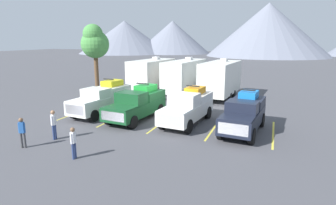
# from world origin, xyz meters

# --- Properties ---
(ground_plane) EXTENTS (240.00, 240.00, 0.00)m
(ground_plane) POSITION_xyz_m (0.00, 0.00, 0.00)
(ground_plane) COLOR #47474C
(pickup_truck_a) EXTENTS (2.51, 5.79, 2.65)m
(pickup_truck_a) POSITION_xyz_m (-5.28, -0.33, 1.20)
(pickup_truck_a) COLOR white
(pickup_truck_a) RESTS_ON ground
(pickup_truck_b) EXTENTS (2.64, 5.63, 2.54)m
(pickup_truck_b) POSITION_xyz_m (-2.04, -0.81, 1.17)
(pickup_truck_b) COLOR #144723
(pickup_truck_b) RESTS_ON ground
(pickup_truck_c) EXTENTS (2.52, 5.76, 2.51)m
(pickup_truck_c) POSITION_xyz_m (1.69, -0.44, 1.18)
(pickup_truck_c) COLOR white
(pickup_truck_c) RESTS_ON ground
(pickup_truck_d) EXTENTS (2.49, 5.44, 2.58)m
(pickup_truck_d) POSITION_xyz_m (5.53, -1.06, 1.18)
(pickup_truck_d) COLOR black
(pickup_truck_d) RESTS_ON ground
(lot_stripe_a) EXTENTS (0.12, 5.50, 0.01)m
(lot_stripe_a) POSITION_xyz_m (-7.33, -0.89, 0.00)
(lot_stripe_a) COLOR gold
(lot_stripe_a) RESTS_ON ground
(lot_stripe_b) EXTENTS (0.12, 5.50, 0.01)m
(lot_stripe_b) POSITION_xyz_m (-3.67, -0.89, 0.00)
(lot_stripe_b) COLOR gold
(lot_stripe_b) RESTS_ON ground
(lot_stripe_c) EXTENTS (0.12, 5.50, 0.01)m
(lot_stripe_c) POSITION_xyz_m (0.00, -0.89, 0.00)
(lot_stripe_c) COLOR gold
(lot_stripe_c) RESTS_ON ground
(lot_stripe_d) EXTENTS (0.12, 5.50, 0.01)m
(lot_stripe_d) POSITION_xyz_m (3.67, -0.89, 0.00)
(lot_stripe_d) COLOR gold
(lot_stripe_d) RESTS_ON ground
(lot_stripe_e) EXTENTS (0.12, 5.50, 0.01)m
(lot_stripe_e) POSITION_xyz_m (7.33, -0.89, 0.00)
(lot_stripe_e) COLOR gold
(lot_stripe_e) RESTS_ON ground
(camper_trailer_a) EXTENTS (3.17, 7.83, 3.83)m
(camper_trailer_a) POSITION_xyz_m (-5.38, 9.43, 2.02)
(camper_trailer_a) COLOR silver
(camper_trailer_a) RESTS_ON ground
(camper_trailer_b) EXTENTS (2.97, 8.45, 3.85)m
(camper_trailer_b) POSITION_xyz_m (-1.66, 9.54, 2.03)
(camper_trailer_b) COLOR silver
(camper_trailer_b) RESTS_ON ground
(camper_trailer_c) EXTENTS (3.20, 7.91, 3.85)m
(camper_trailer_c) POSITION_xyz_m (2.20, 8.84, 2.03)
(camper_trailer_c) COLOR silver
(camper_trailer_c) RESTS_ON ground
(person_a) EXTENTS (0.22, 0.35, 1.59)m
(person_a) POSITION_xyz_m (-1.73, -8.27, 0.92)
(person_a) COLOR navy
(person_a) RESTS_ON ground
(person_b) EXTENTS (0.34, 0.28, 1.67)m
(person_b) POSITION_xyz_m (-5.23, -8.06, 0.96)
(person_b) COLOR #3F3F42
(person_b) RESTS_ON ground
(person_c) EXTENTS (0.24, 0.38, 1.75)m
(person_c) POSITION_xyz_m (-4.60, -6.42, 1.01)
(person_c) COLOR navy
(person_c) RESTS_ON ground
(tree_a) EXTENTS (3.23, 3.23, 7.43)m
(tree_a) POSITION_xyz_m (-12.59, 9.43, 5.38)
(tree_a) COLOR brown
(tree_a) RESTS_ON ground
(mountain_ridge) EXTENTS (141.98, 44.40, 17.78)m
(mountain_ridge) POSITION_xyz_m (0.85, 89.25, 7.31)
(mountain_ridge) COLOR slate
(mountain_ridge) RESTS_ON ground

